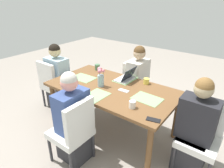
# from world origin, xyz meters

# --- Properties ---
(ground_plane) EXTENTS (10.00, 10.00, 0.00)m
(ground_plane) POSITION_xyz_m (0.00, 0.00, 0.00)
(ground_plane) COLOR gray
(dining_table) EXTENTS (1.84, 0.99, 0.74)m
(dining_table) POSITION_xyz_m (0.00, 0.00, 0.66)
(dining_table) COLOR brown
(dining_table) RESTS_ON ground_plane
(chair_far_left_near) EXTENTS (0.44, 0.44, 0.90)m
(chair_far_left_near) POSITION_xyz_m (-0.03, 0.79, 0.50)
(chair_far_left_near) COLOR silver
(chair_far_left_near) RESTS_ON ground_plane
(person_far_left_near) EXTENTS (0.36, 0.40, 1.19)m
(person_far_left_near) POSITION_xyz_m (0.04, 0.73, 0.53)
(person_far_left_near) COLOR #2D2D33
(person_far_left_near) RESTS_ON ground_plane
(chair_head_right_left_mid) EXTENTS (0.44, 0.44, 0.90)m
(chair_head_right_left_mid) POSITION_xyz_m (1.25, 0.10, 0.50)
(chair_head_right_left_mid) COLOR silver
(chair_head_right_left_mid) RESTS_ON ground_plane
(person_head_right_left_mid) EXTENTS (0.40, 0.36, 1.19)m
(person_head_right_left_mid) POSITION_xyz_m (1.19, 0.02, 0.53)
(person_head_right_left_mid) COLOR #2D2D33
(person_head_right_left_mid) RESTS_ON ground_plane
(chair_near_left_far) EXTENTS (0.44, 0.44, 0.90)m
(chair_near_left_far) POSITION_xyz_m (0.07, -0.78, 0.50)
(chair_near_left_far) COLOR silver
(chair_near_left_far) RESTS_ON ground_plane
(person_near_left_far) EXTENTS (0.36, 0.40, 1.19)m
(person_near_left_far) POSITION_xyz_m (-0.01, -0.72, 0.53)
(person_near_left_far) COLOR #2D2D33
(person_near_left_far) RESTS_ON ground_plane
(chair_head_left_right_near) EXTENTS (0.44, 0.44, 0.90)m
(chair_head_left_right_near) POSITION_xyz_m (-1.24, -0.08, 0.50)
(chair_head_left_right_near) COLOR silver
(chair_head_left_right_near) RESTS_ON ground_plane
(person_head_left_right_near) EXTENTS (0.40, 0.36, 1.19)m
(person_head_left_right_near) POSITION_xyz_m (-1.18, -0.00, 0.53)
(person_head_left_right_near) COLOR #2D2D33
(person_head_left_right_near) RESTS_ON ground_plane
(flower_vase) EXTENTS (0.10, 0.11, 0.29)m
(flower_vase) POSITION_xyz_m (0.15, 0.07, 0.87)
(flower_vase) COLOR #8EA8B7
(flower_vase) RESTS_ON dining_table
(placemat_far_left_near) EXTENTS (0.27, 0.36, 0.00)m
(placemat_far_left_near) POSITION_xyz_m (0.02, 0.34, 0.74)
(placemat_far_left_near) COLOR #7FAD70
(placemat_far_left_near) RESTS_ON dining_table
(placemat_head_right_left_mid) EXTENTS (0.37, 0.27, 0.00)m
(placemat_head_right_left_mid) POSITION_xyz_m (0.56, 0.01, 0.74)
(placemat_head_right_left_mid) COLOR #7FAD70
(placemat_head_right_left_mid) RESTS_ON dining_table
(placemat_near_left_far) EXTENTS (0.27, 0.36, 0.00)m
(placemat_near_left_far) POSITION_xyz_m (-0.00, -0.34, 0.74)
(placemat_near_left_far) COLOR #7FAD70
(placemat_near_left_far) RESTS_ON dining_table
(placemat_head_left_right_near) EXTENTS (0.37, 0.28, 0.00)m
(placemat_head_left_right_near) POSITION_xyz_m (-0.56, -0.00, 0.74)
(placemat_head_left_right_near) COLOR #7FAD70
(placemat_head_left_right_near) RESTS_ON dining_table
(laptop_near_left_far) EXTENTS (0.22, 0.32, 0.20)m
(laptop_near_left_far) POSITION_xyz_m (-0.02, -0.33, 0.78)
(laptop_near_left_far) COLOR silver
(laptop_near_left_far) RESTS_ON dining_table
(coffee_mug_near_left) EXTENTS (0.09, 0.09, 0.08)m
(coffee_mug_near_left) POSITION_xyz_m (-0.33, -0.40, 0.78)
(coffee_mug_near_left) COLOR #DBC64C
(coffee_mug_near_left) RESTS_ON dining_table
(coffee_mug_near_right) EXTENTS (0.08, 0.08, 0.09)m
(coffee_mug_near_right) POSITION_xyz_m (-0.52, 0.29, 0.78)
(coffee_mug_near_right) COLOR white
(coffee_mug_near_right) RESTS_ON dining_table
(coffee_mug_centre_left) EXTENTS (0.07, 0.07, 0.11)m
(coffee_mug_centre_left) POSITION_xyz_m (0.61, 0.35, 0.79)
(coffee_mug_centre_left) COLOR white
(coffee_mug_centre_left) RESTS_ON dining_table
(coffee_mug_centre_right) EXTENTS (0.09, 0.09, 0.10)m
(coffee_mug_centre_right) POSITION_xyz_m (0.62, -0.40, 0.79)
(coffee_mug_centre_right) COLOR #47704C
(coffee_mug_centre_right) RESTS_ON dining_table
(phone_black) EXTENTS (0.16, 0.10, 0.01)m
(phone_black) POSITION_xyz_m (-0.83, 0.37, 0.74)
(phone_black) COLOR black
(phone_black) RESTS_ON dining_table
(phone_silver) EXTENTS (0.15, 0.08, 0.01)m
(phone_silver) POSITION_xyz_m (-0.20, -0.01, 0.74)
(phone_silver) COLOR silver
(phone_silver) RESTS_ON dining_table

